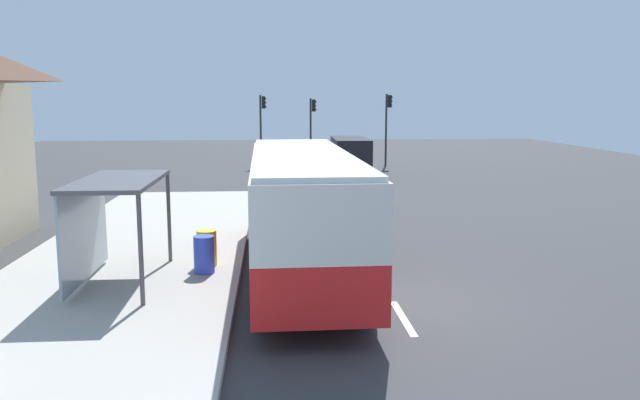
{
  "coord_description": "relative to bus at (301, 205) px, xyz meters",
  "views": [
    {
      "loc": [
        -2.46,
        -13.69,
        4.53
      ],
      "look_at": [
        -1.0,
        5.59,
        1.5
      ],
      "focal_mm": 35.93,
      "sensor_mm": 36.0,
      "label": 1
    }
  ],
  "objects": [
    {
      "name": "ground_plane",
      "position": [
        1.71,
        11.39,
        -1.86
      ],
      "size": [
        56.0,
        92.0,
        0.04
      ],
      "primitive_type": "cube",
      "color": "#38383A"
    },
    {
      "name": "sidewalk_platform",
      "position": [
        -4.69,
        -0.61,
        -1.75
      ],
      "size": [
        6.2,
        30.0,
        0.18
      ],
      "primitive_type": "cube",
      "color": "#ADAAA3",
      "rests_on": "ground"
    },
    {
      "name": "lane_stripe_seg_1",
      "position": [
        1.96,
        -3.61,
        -1.84
      ],
      "size": [
        0.16,
        2.2,
        0.01
      ],
      "primitive_type": "cube",
      "color": "silver",
      "rests_on": "ground"
    },
    {
      "name": "lane_stripe_seg_2",
      "position": [
        1.96,
        1.39,
        -1.84
      ],
      "size": [
        0.16,
        2.2,
        0.01
      ],
      "primitive_type": "cube",
      "color": "silver",
      "rests_on": "ground"
    },
    {
      "name": "lane_stripe_seg_3",
      "position": [
        1.96,
        6.39,
        -1.84
      ],
      "size": [
        0.16,
        2.2,
        0.01
      ],
      "primitive_type": "cube",
      "color": "silver",
      "rests_on": "ground"
    },
    {
      "name": "lane_stripe_seg_4",
      "position": [
        1.96,
        11.39,
        -1.84
      ],
      "size": [
        0.16,
        2.2,
        0.01
      ],
      "primitive_type": "cube",
      "color": "silver",
      "rests_on": "ground"
    },
    {
      "name": "lane_stripe_seg_5",
      "position": [
        1.96,
        16.39,
        -1.84
      ],
      "size": [
        0.16,
        2.2,
        0.01
      ],
      "primitive_type": "cube",
      "color": "silver",
      "rests_on": "ground"
    },
    {
      "name": "lane_stripe_seg_6",
      "position": [
        1.96,
        21.39,
        -1.84
      ],
      "size": [
        0.16,
        2.2,
        0.01
      ],
      "primitive_type": "cube",
      "color": "silver",
      "rests_on": "ground"
    },
    {
      "name": "lane_stripe_seg_7",
      "position": [
        1.96,
        26.39,
        -1.84
      ],
      "size": [
        0.16,
        2.2,
        0.01
      ],
      "primitive_type": "cube",
      "color": "silver",
      "rests_on": "ground"
    },
    {
      "name": "bus",
      "position": [
        0.0,
        0.0,
        0.0
      ],
      "size": [
        2.67,
        11.04,
        3.21
      ],
      "color": "red",
      "rests_on": "ground"
    },
    {
      "name": "white_van",
      "position": [
        3.91,
        21.39,
        -0.5
      ],
      "size": [
        2.13,
        5.24,
        2.3
      ],
      "color": "black",
      "rests_on": "ground"
    },
    {
      "name": "sedan_near",
      "position": [
        4.02,
        25.48,
        -1.05
      ],
      "size": [
        2.01,
        4.48,
        1.52
      ],
      "color": "navy",
      "rests_on": "ground"
    },
    {
      "name": "recycling_bin_blue",
      "position": [
        -2.49,
        -0.33,
        -1.19
      ],
      "size": [
        0.52,
        0.52,
        0.95
      ],
      "primitive_type": "cylinder",
      "color": "blue",
      "rests_on": "sidewalk_platform"
    },
    {
      "name": "recycling_bin_yellow",
      "position": [
        -2.49,
        0.37,
        -1.19
      ],
      "size": [
        0.52,
        0.52,
        0.95
      ],
      "primitive_type": "cylinder",
      "color": "yellow",
      "rests_on": "sidewalk_platform"
    },
    {
      "name": "traffic_light_near_side",
      "position": [
        7.21,
        27.39,
        1.44
      ],
      "size": [
        0.49,
        0.28,
        4.94
      ],
      "color": "#2D2D2D",
      "rests_on": "ground"
    },
    {
      "name": "traffic_light_far_side",
      "position": [
        -1.39,
        28.19,
        1.4
      ],
      "size": [
        0.49,
        0.28,
        4.86
      ],
      "color": "#2D2D2D",
      "rests_on": "ground"
    },
    {
      "name": "traffic_light_median",
      "position": [
        2.12,
        28.99,
        1.26
      ],
      "size": [
        0.49,
        0.28,
        4.64
      ],
      "color": "#2D2D2D",
      "rests_on": "ground"
    },
    {
      "name": "bus_shelter",
      "position": [
        -4.7,
        -0.95,
        0.25
      ],
      "size": [
        1.8,
        4.0,
        2.5
      ],
      "color": "#4C4C51",
      "rests_on": "sidewalk_platform"
    }
  ]
}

